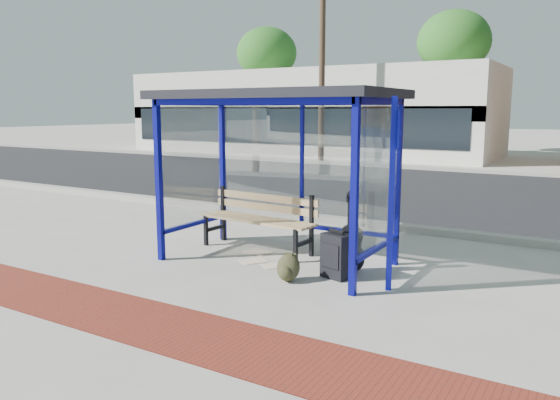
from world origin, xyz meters
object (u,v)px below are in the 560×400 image
Objects in this scene: guitar_bag at (351,244)px; backpack at (288,268)px; suitcase at (336,256)px; bench at (259,217)px.

guitar_bag is 2.88× the size of backpack.
guitar_bag reaches higher than suitcase.
backpack is (-0.51, -0.80, -0.21)m from guitar_bag.
backpack is at bearing -142.95° from guitar_bag.
bench is 1.81m from suitcase.
guitar_bag is 0.97m from backpack.
suitcase is (1.64, -0.71, -0.23)m from bench.
guitar_bag is at bearing 48.07° from backpack.
bench is 3.11× the size of suitcase.
suitcase reaches higher than backpack.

